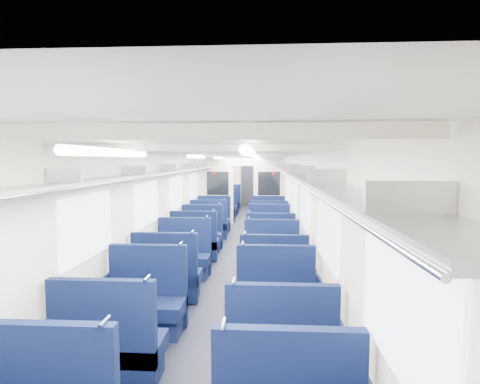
# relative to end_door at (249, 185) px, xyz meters

# --- Properties ---
(floor) EXTENTS (2.80, 18.00, 0.01)m
(floor) POSITION_rel_end_door_xyz_m (0.00, -8.94, -1.00)
(floor) COLOR black
(floor) RESTS_ON ground
(ceiling) EXTENTS (2.80, 18.00, 0.01)m
(ceiling) POSITION_rel_end_door_xyz_m (0.00, -8.94, 1.35)
(ceiling) COLOR white
(ceiling) RESTS_ON wall_left
(wall_left) EXTENTS (0.02, 18.00, 2.35)m
(wall_left) POSITION_rel_end_door_xyz_m (-1.40, -8.94, 0.18)
(wall_left) COLOR silver
(wall_left) RESTS_ON floor
(dado_left) EXTENTS (0.03, 17.90, 0.70)m
(dado_left) POSITION_rel_end_door_xyz_m (-1.39, -8.94, -0.65)
(dado_left) COLOR #101837
(dado_left) RESTS_ON floor
(wall_right) EXTENTS (0.02, 18.00, 2.35)m
(wall_right) POSITION_rel_end_door_xyz_m (1.40, -8.94, 0.18)
(wall_right) COLOR silver
(wall_right) RESTS_ON floor
(dado_right) EXTENTS (0.03, 17.90, 0.70)m
(dado_right) POSITION_rel_end_door_xyz_m (1.39, -8.94, -0.65)
(dado_right) COLOR #101837
(dado_right) RESTS_ON floor
(wall_far) EXTENTS (2.80, 0.02, 2.35)m
(wall_far) POSITION_rel_end_door_xyz_m (0.00, 0.06, 0.18)
(wall_far) COLOR silver
(wall_far) RESTS_ON floor
(luggage_rack_left) EXTENTS (0.36, 17.40, 0.18)m
(luggage_rack_left) POSITION_rel_end_door_xyz_m (-1.21, -8.94, 0.97)
(luggage_rack_left) COLOR #B2B5BA
(luggage_rack_left) RESTS_ON wall_left
(luggage_rack_right) EXTENTS (0.36, 17.40, 0.18)m
(luggage_rack_right) POSITION_rel_end_door_xyz_m (1.21, -8.94, 0.97)
(luggage_rack_right) COLOR #B2B5BA
(luggage_rack_right) RESTS_ON wall_right
(windows) EXTENTS (2.78, 15.60, 0.75)m
(windows) POSITION_rel_end_door_xyz_m (0.00, -9.40, 0.42)
(windows) COLOR white
(windows) RESTS_ON wall_left
(ceiling_fittings) EXTENTS (2.70, 16.06, 0.11)m
(ceiling_fittings) POSITION_rel_end_door_xyz_m (0.00, -9.20, 1.29)
(ceiling_fittings) COLOR silver
(ceiling_fittings) RESTS_ON ceiling
(end_door) EXTENTS (0.75, 0.06, 2.00)m
(end_door) POSITION_rel_end_door_xyz_m (0.00, 0.00, 0.00)
(end_door) COLOR black
(end_door) RESTS_ON floor
(bulkhead) EXTENTS (2.80, 0.10, 2.35)m
(bulkhead) POSITION_rel_end_door_xyz_m (-0.00, -5.37, 0.23)
(bulkhead) COLOR silver
(bulkhead) RESTS_ON floor
(seat_4) EXTENTS (1.02, 0.56, 1.14)m
(seat_4) POSITION_rel_end_door_xyz_m (-0.83, -14.95, -0.65)
(seat_4) COLOR #0D1842
(seat_4) RESTS_ON floor
(seat_5) EXTENTS (1.02, 0.56, 1.14)m
(seat_5) POSITION_rel_end_door_xyz_m (0.83, -14.99, -0.65)
(seat_5) COLOR #0D1842
(seat_5) RESTS_ON floor
(seat_6) EXTENTS (1.02, 0.56, 1.14)m
(seat_6) POSITION_rel_end_door_xyz_m (-0.83, -13.78, -0.65)
(seat_6) COLOR #0D1842
(seat_6) RESTS_ON floor
(seat_7) EXTENTS (1.02, 0.56, 1.14)m
(seat_7) POSITION_rel_end_door_xyz_m (0.83, -13.71, -0.65)
(seat_7) COLOR #0D1842
(seat_7) RESTS_ON floor
(seat_8) EXTENTS (1.02, 0.56, 1.14)m
(seat_8) POSITION_rel_end_door_xyz_m (-0.83, -12.67, -0.65)
(seat_8) COLOR #0D1842
(seat_8) RESTS_ON floor
(seat_9) EXTENTS (1.02, 0.56, 1.14)m
(seat_9) POSITION_rel_end_door_xyz_m (0.83, -12.73, -0.65)
(seat_9) COLOR #0D1842
(seat_9) RESTS_ON floor
(seat_10) EXTENTS (1.02, 0.56, 1.14)m
(seat_10) POSITION_rel_end_door_xyz_m (-0.83, -11.44, -0.65)
(seat_10) COLOR #0D1842
(seat_10) RESTS_ON floor
(seat_11) EXTENTS (1.02, 0.56, 1.14)m
(seat_11) POSITION_rel_end_door_xyz_m (0.83, -11.55, -0.65)
(seat_11) COLOR #0D1842
(seat_11) RESTS_ON floor
(seat_12) EXTENTS (1.02, 0.56, 1.14)m
(seat_12) POSITION_rel_end_door_xyz_m (-0.83, -10.21, -0.65)
(seat_12) COLOR #0D1842
(seat_12) RESTS_ON floor
(seat_13) EXTENTS (1.02, 0.56, 1.14)m
(seat_13) POSITION_rel_end_door_xyz_m (0.83, -10.43, -0.65)
(seat_13) COLOR #0D1842
(seat_13) RESTS_ON floor
(seat_14) EXTENTS (1.02, 0.56, 1.14)m
(seat_14) POSITION_rel_end_door_xyz_m (-0.83, -9.28, -0.65)
(seat_14) COLOR #0D1842
(seat_14) RESTS_ON floor
(seat_15) EXTENTS (1.02, 0.56, 1.14)m
(seat_15) POSITION_rel_end_door_xyz_m (0.83, -9.05, -0.65)
(seat_15) COLOR #0D1842
(seat_15) RESTS_ON floor
(seat_16) EXTENTS (1.02, 0.56, 1.14)m
(seat_16) POSITION_rel_end_door_xyz_m (-0.83, -7.91, -0.65)
(seat_16) COLOR #0D1842
(seat_16) RESTS_ON floor
(seat_17) EXTENTS (1.02, 0.56, 1.14)m
(seat_17) POSITION_rel_end_door_xyz_m (0.83, -8.06, -0.65)
(seat_17) COLOR #0D1842
(seat_17) RESTS_ON floor
(seat_18) EXTENTS (1.02, 0.56, 1.14)m
(seat_18) POSITION_rel_end_door_xyz_m (-0.83, -6.97, -0.65)
(seat_18) COLOR #0D1842
(seat_18) RESTS_ON floor
(seat_19) EXTENTS (1.02, 0.56, 1.14)m
(seat_19) POSITION_rel_end_door_xyz_m (0.83, -6.94, -0.65)
(seat_19) COLOR #0D1842
(seat_19) RESTS_ON floor
(seat_20) EXTENTS (1.02, 0.56, 1.14)m
(seat_20) POSITION_rel_end_door_xyz_m (-0.83, -4.87, -0.65)
(seat_20) COLOR #0D1842
(seat_20) RESTS_ON floor
(seat_21) EXTENTS (1.02, 0.56, 1.14)m
(seat_21) POSITION_rel_end_door_xyz_m (0.83, -4.92, -0.65)
(seat_21) COLOR #0D1842
(seat_21) RESTS_ON floor
(seat_22) EXTENTS (1.02, 0.56, 1.14)m
(seat_22) POSITION_rel_end_door_xyz_m (-0.83, -3.55, -0.65)
(seat_22) COLOR #0D1842
(seat_22) RESTS_ON floor
(seat_23) EXTENTS (1.02, 0.56, 1.14)m
(seat_23) POSITION_rel_end_door_xyz_m (0.83, -3.56, -0.65)
(seat_23) COLOR #0D1842
(seat_23) RESTS_ON floor
(seat_24) EXTENTS (1.02, 0.56, 1.14)m
(seat_24) POSITION_rel_end_door_xyz_m (-0.83, -2.49, -0.65)
(seat_24) COLOR #0D1842
(seat_24) RESTS_ON floor
(seat_25) EXTENTS (1.02, 0.56, 1.14)m
(seat_25) POSITION_rel_end_door_xyz_m (0.83, -2.62, -0.65)
(seat_25) COLOR #0D1842
(seat_25) RESTS_ON floor
(seat_26) EXTENTS (1.02, 0.56, 1.14)m
(seat_26) POSITION_rel_end_door_xyz_m (-0.83, -1.48, -0.65)
(seat_26) COLOR #0D1842
(seat_26) RESTS_ON floor
(seat_27) EXTENTS (1.02, 0.56, 1.14)m
(seat_27) POSITION_rel_end_door_xyz_m (0.83, -1.35, -0.65)
(seat_27) COLOR #0D1842
(seat_27) RESTS_ON floor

